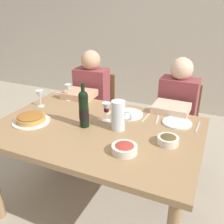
{
  "coord_description": "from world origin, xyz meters",
  "views": [
    {
      "loc": [
        0.76,
        -1.41,
        1.59
      ],
      "look_at": [
        0.09,
        0.09,
        0.86
      ],
      "focal_mm": 39.48,
      "sensor_mm": 36.0,
      "label": 1
    }
  ],
  "objects_px": {
    "wine_bottle": "(84,109)",
    "water_pitcher": "(118,117)",
    "olive_bowl": "(168,140)",
    "chair_left": "(97,107)",
    "baked_tart": "(31,119)",
    "wine_glass_right_diner": "(68,89)",
    "chair_right": "(178,121)",
    "diner_left": "(88,105)",
    "diner_right": "(174,119)",
    "wine_glass_left_diner": "(40,95)",
    "wine_glass_centre": "(106,108)",
    "salad_bowl": "(124,148)",
    "dinner_plate_right_setting": "(177,123)",
    "dinner_plate_left_setting": "(128,114)",
    "dining_table": "(96,138)"
  },
  "relations": [
    {
      "from": "wine_glass_left_diner",
      "to": "wine_glass_centre",
      "type": "bearing_deg",
      "value": -2.48
    },
    {
      "from": "dinner_plate_right_setting",
      "to": "chair_left",
      "type": "xyz_separation_m",
      "value": [
        -0.98,
        0.58,
        -0.27
      ]
    },
    {
      "from": "wine_glass_left_diner",
      "to": "chair_left",
      "type": "relative_size",
      "value": 0.17
    },
    {
      "from": "wine_glass_centre",
      "to": "salad_bowl",
      "type": "bearing_deg",
      "value": -50.9
    },
    {
      "from": "dining_table",
      "to": "diner_left",
      "type": "height_order",
      "value": "diner_left"
    },
    {
      "from": "water_pitcher",
      "to": "chair_left",
      "type": "distance_m",
      "value": 1.11
    },
    {
      "from": "wine_glass_centre",
      "to": "dinner_plate_right_setting",
      "type": "distance_m",
      "value": 0.54
    },
    {
      "from": "wine_glass_left_diner",
      "to": "diner_right",
      "type": "relative_size",
      "value": 0.13
    },
    {
      "from": "salad_bowl",
      "to": "dinner_plate_right_setting",
      "type": "xyz_separation_m",
      "value": [
        0.22,
        0.53,
        -0.02
      ]
    },
    {
      "from": "baked_tart",
      "to": "dining_table",
      "type": "bearing_deg",
      "value": 14.32
    },
    {
      "from": "dinner_plate_left_setting",
      "to": "chair_left",
      "type": "bearing_deg",
      "value": 135.04
    },
    {
      "from": "wine_glass_right_diner",
      "to": "dinner_plate_right_setting",
      "type": "bearing_deg",
      "value": -4.52
    },
    {
      "from": "dinner_plate_left_setting",
      "to": "wine_glass_centre",
      "type": "bearing_deg",
      "value": -122.87
    },
    {
      "from": "salad_bowl",
      "to": "olive_bowl",
      "type": "height_order",
      "value": "olive_bowl"
    },
    {
      "from": "chair_left",
      "to": "dinner_plate_right_setting",
      "type": "bearing_deg",
      "value": 145.41
    },
    {
      "from": "wine_glass_centre",
      "to": "chair_left",
      "type": "height_order",
      "value": "wine_glass_centre"
    },
    {
      "from": "olive_bowl",
      "to": "chair_left",
      "type": "xyz_separation_m",
      "value": [
        -0.98,
        0.9,
        -0.29
      ]
    },
    {
      "from": "dining_table",
      "to": "diner_left",
      "type": "xyz_separation_m",
      "value": [
        -0.44,
        0.65,
        -0.05
      ]
    },
    {
      "from": "wine_glass_left_diner",
      "to": "diner_right",
      "type": "distance_m",
      "value": 1.21
    },
    {
      "from": "water_pitcher",
      "to": "diner_right",
      "type": "distance_m",
      "value": 0.73
    },
    {
      "from": "salad_bowl",
      "to": "dinner_plate_left_setting",
      "type": "xyz_separation_m",
      "value": [
        -0.18,
        0.52,
        -0.02
      ]
    },
    {
      "from": "salad_bowl",
      "to": "chair_left",
      "type": "relative_size",
      "value": 0.18
    },
    {
      "from": "diner_right",
      "to": "salad_bowl",
      "type": "bearing_deg",
      "value": 82.91
    },
    {
      "from": "wine_glass_left_diner",
      "to": "wine_glass_right_diner",
      "type": "relative_size",
      "value": 0.96
    },
    {
      "from": "dining_table",
      "to": "dinner_plate_right_setting",
      "type": "distance_m",
      "value": 0.62
    },
    {
      "from": "wine_bottle",
      "to": "dinner_plate_left_setting",
      "type": "bearing_deg",
      "value": 55.48
    },
    {
      "from": "salad_bowl",
      "to": "chair_right",
      "type": "height_order",
      "value": "chair_right"
    },
    {
      "from": "baked_tart",
      "to": "olive_bowl",
      "type": "bearing_deg",
      "value": 6.06
    },
    {
      "from": "chair_left",
      "to": "water_pitcher",
      "type": "bearing_deg",
      "value": 122.07
    },
    {
      "from": "dinner_plate_left_setting",
      "to": "diner_right",
      "type": "height_order",
      "value": "diner_right"
    },
    {
      "from": "wine_bottle",
      "to": "water_pitcher",
      "type": "bearing_deg",
      "value": 14.02
    },
    {
      "from": "wine_bottle",
      "to": "baked_tart",
      "type": "bearing_deg",
      "value": -165.58
    },
    {
      "from": "dinner_plate_right_setting",
      "to": "diner_right",
      "type": "distance_m",
      "value": 0.41
    },
    {
      "from": "dining_table",
      "to": "wine_glass_right_diner",
      "type": "relative_size",
      "value": 9.83
    },
    {
      "from": "wine_glass_right_diner",
      "to": "chair_right",
      "type": "distance_m",
      "value": 1.13
    },
    {
      "from": "dinner_plate_right_setting",
      "to": "chair_left",
      "type": "bearing_deg",
      "value": 149.3
    },
    {
      "from": "chair_left",
      "to": "diner_left",
      "type": "bearing_deg",
      "value": 89.34
    },
    {
      "from": "diner_right",
      "to": "wine_glass_centre",
      "type": "bearing_deg",
      "value": 53.74
    },
    {
      "from": "salad_bowl",
      "to": "wine_glass_centre",
      "type": "xyz_separation_m",
      "value": [
        -0.29,
        0.35,
        0.08
      ]
    },
    {
      "from": "chair_left",
      "to": "chair_right",
      "type": "relative_size",
      "value": 1.0
    },
    {
      "from": "dining_table",
      "to": "salad_bowl",
      "type": "distance_m",
      "value": 0.4
    },
    {
      "from": "water_pitcher",
      "to": "wine_glass_left_diner",
      "type": "xyz_separation_m",
      "value": [
        -0.78,
        0.12,
        0.01
      ]
    },
    {
      "from": "salad_bowl",
      "to": "dinner_plate_right_setting",
      "type": "height_order",
      "value": "salad_bowl"
    },
    {
      "from": "wine_glass_right_diner",
      "to": "wine_glass_centre",
      "type": "height_order",
      "value": "wine_glass_right_diner"
    },
    {
      "from": "water_pitcher",
      "to": "dinner_plate_right_setting",
      "type": "relative_size",
      "value": 0.97
    },
    {
      "from": "salad_bowl",
      "to": "chair_right",
      "type": "relative_size",
      "value": 0.18
    },
    {
      "from": "salad_bowl",
      "to": "wine_glass_centre",
      "type": "height_order",
      "value": "wine_glass_centre"
    },
    {
      "from": "diner_left",
      "to": "diner_right",
      "type": "bearing_deg",
      "value": 177.32
    },
    {
      "from": "wine_bottle",
      "to": "dinner_plate_left_setting",
      "type": "height_order",
      "value": "wine_bottle"
    },
    {
      "from": "olive_bowl",
      "to": "chair_left",
      "type": "height_order",
      "value": "chair_left"
    }
  ]
}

